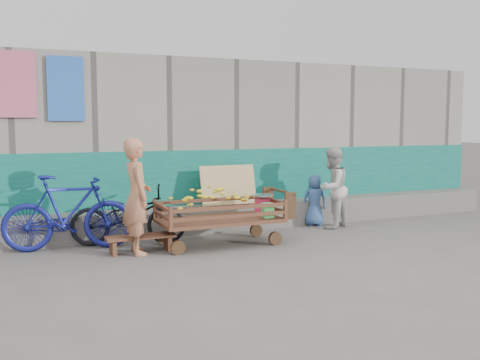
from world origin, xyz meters
name	(u,v)px	position (x,y,z in m)	size (l,w,h in m)	color
ground	(271,263)	(0.00, 0.00, 0.00)	(80.00, 80.00, 0.00)	#5B5853
building_wall	(180,143)	(0.00, 4.05, 1.47)	(12.00, 3.50, 3.00)	gray
banana_cart	(218,207)	(-0.27, 1.27, 0.59)	(2.04, 0.93, 0.87)	#58301E
bench	(141,240)	(-1.45, 1.30, 0.18)	(1.00, 0.30, 0.25)	#58301E
vendor_man	(137,196)	(-1.51, 1.24, 0.83)	(0.60, 0.40, 1.65)	#C07955
woman	(332,188)	(2.10, 1.75, 0.72)	(0.70, 0.55, 1.44)	beige
child	(314,200)	(1.92, 2.05, 0.47)	(0.46, 0.30, 0.94)	#385C99
bicycle_dark	(128,215)	(-1.51, 1.85, 0.46)	(0.61, 1.75, 0.92)	black
bicycle_blue	(68,213)	(-2.39, 1.85, 0.56)	(0.53, 1.86, 1.12)	navy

